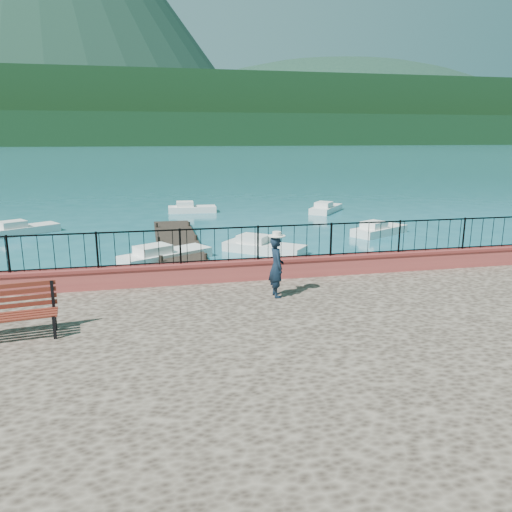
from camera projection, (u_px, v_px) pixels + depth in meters
name	position (u px, v px, depth m)	size (l,w,h in m)	color
ground	(306.00, 373.00, 11.28)	(2000.00, 2000.00, 0.00)	#19596B
parapet	(268.00, 269.00, 14.45)	(28.00, 0.46, 0.58)	#AD443E
railing	(268.00, 243.00, 14.27)	(27.00, 0.05, 0.95)	black
dock	(180.00, 253.00, 22.23)	(2.00, 16.00, 0.30)	#2D231C
far_forest	(149.00, 130.00, 294.14)	(900.00, 60.00, 18.00)	black
foothills	(148.00, 112.00, 348.09)	(900.00, 120.00, 44.00)	black
companion_hill	(337.00, 141.00, 588.94)	(448.00, 384.00, 180.00)	#142D23
park_bench	(6.00, 324.00, 10.06)	(2.04, 0.90, 1.10)	black
person	(276.00, 267.00, 12.69)	(0.58, 0.38, 1.58)	black
hat	(277.00, 234.00, 12.49)	(0.44, 0.44, 0.12)	silver
boat_0	(166.00, 252.00, 21.32)	(4.00, 1.30, 0.80)	white
boat_1	(264.00, 244.00, 22.90)	(3.79, 1.30, 0.80)	silver
boat_2	(379.00, 227.00, 27.14)	(3.43, 1.30, 0.80)	white
boat_3	(23.00, 227.00, 27.36)	(3.63, 1.30, 0.80)	silver
boat_4	(192.00, 207.00, 35.15)	(3.31, 1.30, 0.80)	white
boat_5	(326.00, 206.00, 35.27)	(3.62, 1.30, 0.80)	silver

